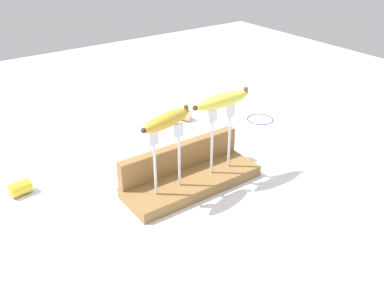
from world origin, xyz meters
TOP-DOWN VIEW (x-y plane):
  - ground_plane at (0.00, 0.00)m, footprint 3.00×3.00m
  - wooden_board at (0.00, 0.00)m, footprint 0.38×0.14m
  - board_backstop at (0.00, 0.06)m, footprint 0.37×0.03m
  - fork_stand_left at (-0.09, -0.01)m, footprint 0.10×0.01m
  - fork_stand_right at (0.09, -0.01)m, footprint 0.09×0.01m
  - banana_raised_left at (-0.09, -0.01)m, footprint 0.15×0.07m
  - banana_raised_right at (0.09, -0.01)m, footprint 0.17×0.04m
  - fork_fallen_near at (0.18, 0.31)m, footprint 0.05×0.16m
  - banana_chunk_near at (-0.39, 0.23)m, footprint 0.06×0.04m
  - banana_chunk_far at (0.23, 0.37)m, footprint 0.05×0.06m
  - wire_coil at (0.46, 0.21)m, footprint 0.10×0.10m

SIDE VIEW (x-z plane):
  - ground_plane at x=0.00m, z-range 0.00..0.00m
  - wire_coil at x=0.46m, z-range 0.00..0.00m
  - fork_fallen_near at x=0.18m, z-range 0.00..0.01m
  - wooden_board at x=0.00m, z-range 0.00..0.03m
  - banana_chunk_near at x=-0.39m, z-range 0.00..0.04m
  - banana_chunk_far at x=0.23m, z-range 0.00..0.04m
  - board_backstop at x=0.00m, z-range 0.03..0.11m
  - fork_stand_left at x=-0.09m, z-range 0.05..0.23m
  - fork_stand_right at x=0.09m, z-range 0.05..0.24m
  - banana_raised_left at x=-0.09m, z-range 0.21..0.25m
  - banana_raised_right at x=0.09m, z-range 0.22..0.26m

